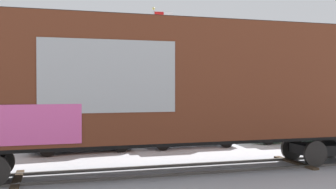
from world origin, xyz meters
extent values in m
plane|color=#B2B5BC|center=(0.00, 0.00, 0.00)|extent=(260.00, 260.00, 0.00)
cube|color=#4C4742|center=(0.47, -0.72, 0.04)|extent=(59.88, 4.02, 0.08)
cube|color=#4C4742|center=(0.57, 0.72, 0.04)|extent=(59.88, 4.02, 0.08)
cube|color=#423323|center=(-4.15, 0.31, 0.04)|extent=(0.40, 2.51, 0.07)
cube|color=#423323|center=(5.42, -0.32, 0.04)|extent=(0.40, 2.51, 0.07)
cube|color=#5B2B19|center=(0.52, 0.00, 3.03)|extent=(17.95, 3.93, 3.80)
cube|color=#2D2823|center=(0.52, 0.00, 5.05)|extent=(16.90, 1.50, 0.24)
cube|color=#999999|center=(-1.67, -1.26, 3.13)|extent=(3.91, 0.29, 2.09)
cube|color=#CC4C8C|center=(-3.93, -1.12, 1.80)|extent=(3.00, 0.23, 1.10)
cube|color=black|center=(0.52, 0.00, 1.04)|extent=(17.51, 2.66, 0.20)
cylinder|color=black|center=(-4.68, 1.06, 0.46)|extent=(0.93, 0.18, 0.92)
cube|color=black|center=(6.62, -0.40, 0.51)|extent=(2.18, 1.38, 0.36)
cylinder|color=black|center=(5.72, -1.06, 0.46)|extent=(0.93, 0.18, 0.92)
cylinder|color=black|center=(5.82, 0.37, 0.46)|extent=(0.93, 0.18, 0.92)
cylinder|color=black|center=(7.51, 0.26, 0.46)|extent=(0.93, 0.18, 0.92)
cylinder|color=silver|center=(3.68, 11.26, 3.81)|extent=(0.12, 0.12, 7.62)
sphere|color=#D8CC66|center=(3.68, 11.26, 7.70)|extent=(0.18, 0.18, 0.18)
cube|color=red|center=(4.32, 11.16, 7.22)|extent=(1.15, 0.23, 0.60)
cube|color=white|center=(4.60, 11.11, 7.22)|extent=(0.58, 0.14, 0.60)
cube|color=silver|center=(0.00, 74.10, 6.25)|extent=(124.91, 35.07, 12.51)
cube|color=#8C725B|center=(8.53, 63.58, 14.03)|extent=(6.96, 4.43, 3.06)
cube|color=#9E9384|center=(29.73, 63.58, 13.83)|extent=(6.68, 5.58, 2.65)
cone|color=#193D23|center=(29.46, 66.12, 14.96)|extent=(2.46, 2.46, 4.92)
cone|color=#193D23|center=(29.48, 67.72, 14.18)|extent=(1.68, 1.68, 3.35)
cone|color=#193D23|center=(-2.46, 66.19, 14.30)|extent=(1.79, 1.79, 3.59)
cone|color=#193D23|center=(8.07, 63.64, 14.07)|extent=(1.56, 1.56, 3.13)
cone|color=#193D23|center=(31.08, 66.64, 14.95)|extent=(2.45, 2.45, 4.89)
cube|color=black|center=(-1.56, 5.12, 0.66)|extent=(4.59, 1.89, 0.69)
cube|color=#2D333D|center=(-1.80, 5.11, 1.36)|extent=(2.15, 1.63, 0.71)
cylinder|color=black|center=(-0.05, 6.00, 0.32)|extent=(0.65, 0.24, 0.64)
cylinder|color=black|center=(0.01, 4.35, 0.32)|extent=(0.65, 0.24, 0.64)
cylinder|color=black|center=(-3.12, 5.89, 0.32)|extent=(0.65, 0.24, 0.64)
cylinder|color=black|center=(-3.07, 4.25, 0.32)|extent=(0.65, 0.24, 0.64)
cube|color=silver|center=(3.42, 4.95, 0.64)|extent=(4.63, 2.11, 0.64)
cube|color=#2D333D|center=(3.22, 4.96, 1.32)|extent=(2.21, 1.77, 0.73)
cylinder|color=black|center=(5.01, 5.71, 0.32)|extent=(0.65, 0.26, 0.64)
cylinder|color=black|center=(4.89, 3.99, 0.32)|extent=(0.65, 0.26, 0.64)
cylinder|color=black|center=(1.94, 5.91, 0.32)|extent=(0.65, 0.26, 0.64)
cylinder|color=black|center=(1.83, 4.19, 0.32)|extent=(0.65, 0.26, 0.64)
cube|color=#1E5933|center=(8.82, 4.80, 0.62)|extent=(4.51, 2.35, 0.60)
cube|color=#2D333D|center=(8.76, 4.81, 1.29)|extent=(2.24, 1.89, 0.73)
cylinder|color=black|center=(10.38, 5.50, 0.32)|extent=(0.66, 0.30, 0.64)
cylinder|color=black|center=(10.17, 3.76, 0.32)|extent=(0.66, 0.30, 0.64)
cylinder|color=black|center=(7.47, 5.85, 0.32)|extent=(0.66, 0.30, 0.64)
cylinder|color=black|center=(7.26, 4.11, 0.32)|extent=(0.66, 0.30, 0.64)
camera|label=1|loc=(-3.95, -12.49, 2.82)|focal=42.71mm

